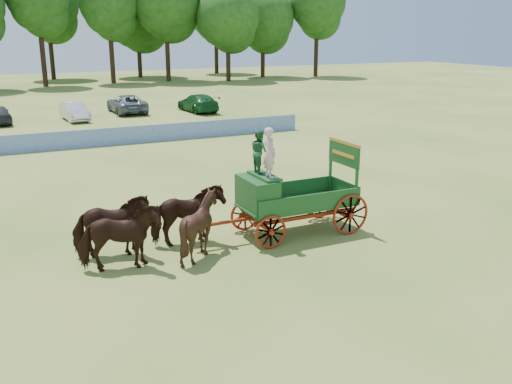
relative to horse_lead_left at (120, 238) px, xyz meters
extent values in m
plane|color=#A59A4A|center=(4.24, 0.49, -0.97)|extent=(160.00, 160.00, 0.00)
imported|color=#33170E|center=(0.00, 0.00, 0.00)|extent=(2.44, 1.41, 1.95)
imported|color=#33170E|center=(0.00, 1.10, 0.00)|extent=(2.46, 1.45, 1.95)
imported|color=#33170E|center=(2.40, 0.00, 0.00)|extent=(1.80, 1.61, 1.95)
imported|color=#33170E|center=(2.40, 1.10, 0.00)|extent=(2.34, 1.12, 1.95)
cube|color=#9E210F|center=(4.60, 0.55, -0.37)|extent=(0.12, 2.00, 0.12)
cube|color=#9E210F|center=(7.60, 0.55, -0.37)|extent=(0.12, 2.00, 0.12)
cube|color=#9E210F|center=(6.10, 0.00, -0.25)|extent=(3.80, 0.10, 0.12)
cube|color=#9E210F|center=(6.10, 1.10, -0.25)|extent=(3.80, 0.10, 0.12)
cube|color=#9E210F|center=(3.70, 0.55, -0.22)|extent=(2.80, 0.09, 0.09)
cube|color=#1A5025|center=(6.10, 0.55, 0.03)|extent=(3.80, 1.80, 0.10)
cube|color=#1A5025|center=(6.10, -0.33, 0.33)|extent=(3.80, 0.06, 0.55)
cube|color=#1A5025|center=(6.10, 1.43, 0.33)|extent=(3.80, 0.06, 0.55)
cube|color=#1A5025|center=(7.98, 0.55, 0.33)|extent=(0.06, 1.80, 0.55)
cube|color=#1A5025|center=(4.60, 0.55, 0.58)|extent=(0.85, 1.70, 1.05)
cube|color=#1A5025|center=(4.85, 0.55, 1.15)|extent=(0.55, 1.50, 0.08)
cube|color=#1A5025|center=(4.22, 0.55, 0.38)|extent=(0.10, 1.60, 0.65)
cube|color=#1A5025|center=(4.40, 0.55, 0.08)|extent=(0.55, 1.60, 0.06)
cube|color=#1A5025|center=(7.90, -0.25, 0.98)|extent=(0.08, 0.08, 1.80)
cube|color=#1A5025|center=(7.90, 1.35, 0.98)|extent=(0.08, 0.08, 1.80)
cube|color=#1A5025|center=(7.90, 0.55, 1.58)|extent=(0.07, 1.75, 0.75)
cube|color=#C57F33|center=(7.90, 0.55, 1.98)|extent=(0.08, 1.80, 0.09)
cube|color=#C57F33|center=(7.86, 0.55, 1.58)|extent=(0.02, 1.30, 0.12)
torus|color=#9E210F|center=(4.60, -0.40, -0.42)|extent=(1.09, 0.09, 1.09)
torus|color=#9E210F|center=(4.60, 1.50, -0.42)|extent=(1.09, 0.09, 1.09)
torus|color=#9E210F|center=(7.60, -0.40, -0.27)|extent=(1.39, 0.09, 1.39)
torus|color=#9E210F|center=(7.60, 1.50, -0.27)|extent=(1.39, 0.09, 1.39)
imported|color=beige|center=(4.85, 0.20, 1.98)|extent=(0.38, 0.58, 1.59)
imported|color=#246136|center=(4.85, 0.90, 1.88)|extent=(0.53, 0.68, 1.39)
cube|color=#1E3CA2|center=(3.24, 18.49, -0.45)|extent=(26.00, 0.08, 1.05)
imported|color=silver|center=(3.30, 29.29, -0.29)|extent=(1.79, 4.26, 1.37)
imported|color=slate|center=(7.84, 31.65, -0.23)|extent=(2.47, 5.34, 1.48)
imported|color=#144C1E|center=(13.34, 29.73, -0.24)|extent=(2.35, 5.18, 1.47)
cylinder|color=#382314|center=(4.44, 58.24, 1.86)|extent=(0.60, 0.60, 5.68)
cylinder|color=#382314|center=(12.78, 59.24, 1.71)|extent=(0.60, 0.60, 5.37)
sphere|color=#154512|center=(12.78, 59.24, 8.92)|extent=(7.29, 7.29, 7.29)
cylinder|color=#382314|center=(20.01, 58.94, 1.85)|extent=(0.60, 0.60, 5.64)
cylinder|color=#382314|center=(27.24, 55.62, 1.28)|extent=(0.60, 0.60, 4.52)
sphere|color=#154512|center=(27.24, 55.62, 7.35)|extent=(8.24, 8.24, 8.24)
cylinder|color=#382314|center=(34.18, 59.30, 1.25)|extent=(0.60, 0.60, 4.44)
sphere|color=#154512|center=(34.18, 59.30, 7.20)|extent=(8.75, 8.75, 8.75)
cylinder|color=#382314|center=(41.65, 57.02, 1.82)|extent=(0.60, 0.60, 5.59)
sphere|color=#154512|center=(41.65, 57.02, 9.32)|extent=(7.97, 7.97, 7.97)
cylinder|color=#382314|center=(6.62, 68.45, 1.69)|extent=(0.60, 0.60, 5.33)
sphere|color=#154512|center=(6.62, 68.45, 8.85)|extent=(8.28, 8.28, 8.28)
cylinder|color=#382314|center=(18.37, 67.10, 1.38)|extent=(0.60, 0.60, 4.71)
sphere|color=#154512|center=(18.37, 67.10, 7.70)|extent=(9.59, 9.59, 9.59)
cylinder|color=#382314|center=(30.92, 68.83, 1.42)|extent=(0.60, 0.60, 4.79)
sphere|color=#154512|center=(30.92, 68.83, 7.84)|extent=(7.67, 7.67, 7.67)
camera|label=1|loc=(-3.15, -15.29, 5.69)|focal=40.00mm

